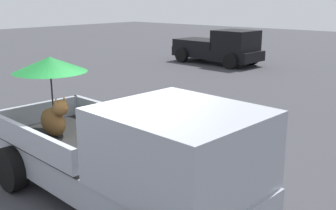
# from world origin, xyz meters

# --- Properties ---
(ground_plane) EXTENTS (80.00, 80.00, 0.00)m
(ground_plane) POSITION_xyz_m (0.00, 0.00, 0.00)
(ground_plane) COLOR #38383D
(pickup_truck_main) EXTENTS (5.16, 2.52, 2.29)m
(pickup_truck_main) POSITION_xyz_m (0.38, -0.03, 0.98)
(pickup_truck_main) COLOR black
(pickup_truck_main) RESTS_ON ground
(pickup_truck_red) EXTENTS (4.91, 2.41, 1.80)m
(pickup_truck_red) POSITION_xyz_m (-7.08, 13.70, 0.87)
(pickup_truck_red) COLOR black
(pickup_truck_red) RESTS_ON ground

